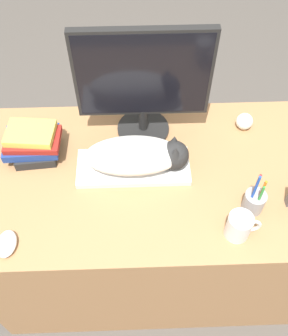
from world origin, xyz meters
name	(u,v)px	position (x,y,z in m)	size (l,w,h in m)	color
ground_plane	(155,329)	(0.00, 0.00, 0.00)	(12.00, 12.00, 0.00)	#4C4742
desk	(152,222)	(0.00, 0.38, 0.39)	(1.38, 0.75, 0.77)	#9E7047
keyboard	(133,167)	(-0.08, 0.40, 0.78)	(0.43, 0.17, 0.02)	silver
cat	(140,155)	(-0.05, 0.40, 0.86)	(0.39, 0.17, 0.13)	white
monitor	(143,81)	(-0.03, 0.60, 1.04)	(0.50, 0.22, 0.49)	black
computer_mouse	(6,244)	(-0.51, 0.09, 0.79)	(0.07, 0.10, 0.03)	silver
coffee_mug	(240,226)	(0.27, 0.11, 0.82)	(0.12, 0.08, 0.10)	silver
pen_cup	(254,201)	(0.34, 0.21, 0.82)	(0.08, 0.08, 0.20)	#939399
baseball	(244,121)	(0.39, 0.61, 0.81)	(0.07, 0.07, 0.07)	silver
book_stack	(33,143)	(-0.47, 0.50, 0.83)	(0.23, 0.18, 0.13)	black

